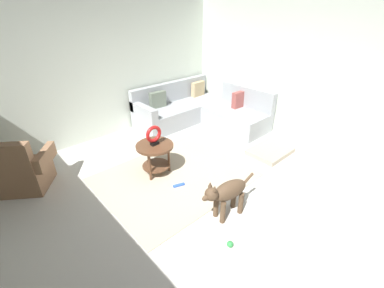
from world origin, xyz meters
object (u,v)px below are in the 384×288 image
Objects in this scene: dog at (227,193)px; sectional_couch at (200,111)px; dog_bed_mat at (270,151)px; torus_sculpture at (154,135)px; armchair at (23,171)px; side_table at (155,151)px; dog_toy_rope at (179,185)px; dog_toy_ball at (230,244)px.

sectional_couch is at bearing -29.44° from dog.
torus_sculpture is at bearing 155.08° from dog_bed_mat.
side_table is (1.70, -0.99, 0.09)m from armchair.
side_table reaches higher than dog_bed_mat.
dog_toy_rope is (-1.93, 0.38, -0.02)m from dog_bed_mat.
torus_sculpture is (1.70, -0.99, 0.39)m from armchair.
dog_toy_ball is at bearing -102.42° from dog_toy_rope.
torus_sculpture reaches higher than dog_bed_mat.
dog reaches higher than dog_toy_ball.
sectional_couch is 2.81× the size of dog_bed_mat.
dog_bed_mat is 2.39m from dog_toy_ball.
sectional_couch reaches higher than torus_sculpture.
armchair is 1.18× the size of dog.
torus_sculpture is at bearing 12.27° from dog.
dog is at bearing 47.36° from dog_toy_ball.
dog_bed_mat reaches higher than dog_toy_ball.
dog_toy_rope is at bearing -141.39° from sectional_couch.
side_table is 0.71× the size of dog.
dog_bed_mat is at bearing -24.92° from side_table.
side_table is at bearing 155.08° from dog_bed_mat.
side_table is 0.29m from torus_sculpture.
sectional_couch reaches higher than dog_toy_rope.
torus_sculpture is 1.78× the size of dog_toy_rope.
armchair is 3.02m from dog.
armchair reaches higher than dog_toy_ball.
dog_bed_mat is at bearing 21.99° from dog_toy_ball.
dog_bed_mat is at bearing -66.50° from dog.
sectional_couch reaches higher than side_table.
side_table is 7.72× the size of dog_toy_ball.
sectional_couch is 3.69m from armchair.
dog_toy_ball is (-2.23, -2.83, -0.25)m from sectional_couch.
sectional_couch reaches higher than dog_bed_mat.
armchair is 5.46× the size of dog_toy_rope.
dog_toy_ball is at bearing -97.60° from side_table.
dog_bed_mat is 10.30× the size of dog_toy_ball.
dog_toy_rope is (1.74, -1.52, -0.30)m from armchair.
sectional_couch is 3.75× the size of side_table.
sectional_couch is 2.23m from side_table.
sectional_couch is 2.66× the size of dog.
dog_bed_mat is 1.97m from dog.
dog is at bearing -17.68° from armchair.
armchair reaches higher than dog.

